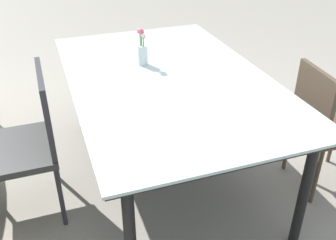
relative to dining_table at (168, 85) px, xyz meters
The scene contains 5 objects.
ground_plane 0.70m from the dining_table, 63.04° to the right, with size 12.00×12.00×0.00m, color gray.
dining_table is the anchor object (origin of this frame).
chair_far_side 0.91m from the dining_table, 91.82° to the left, with size 0.49×0.49×0.90m.
chair_near_left 1.02m from the dining_table, 114.78° to the right, with size 0.44×0.44×0.85m.
flower_vase 0.30m from the dining_table, 21.25° to the left, with size 0.07×0.07×0.25m.
Camera 1 is at (-2.09, 0.81, 1.74)m, focal length 41.15 mm.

